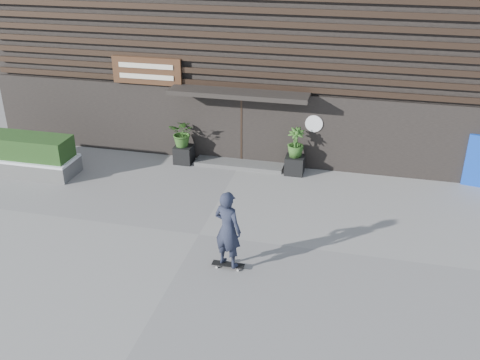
% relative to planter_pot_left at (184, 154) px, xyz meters
% --- Properties ---
extents(ground, '(80.00, 80.00, 0.00)m').
position_rel_planter_pot_left_xyz_m(ground, '(1.90, -4.40, -0.30)').
color(ground, gray).
rests_on(ground, ground).
extents(entrance_step, '(3.00, 0.80, 0.12)m').
position_rel_planter_pot_left_xyz_m(entrance_step, '(1.90, 0.20, -0.24)').
color(entrance_step, '#4F4F4D').
rests_on(entrance_step, ground).
extents(planter_pot_left, '(0.60, 0.60, 0.60)m').
position_rel_planter_pot_left_xyz_m(planter_pot_left, '(0.00, 0.00, 0.00)').
color(planter_pot_left, black).
rests_on(planter_pot_left, ground).
extents(bamboo_left, '(0.86, 0.75, 0.96)m').
position_rel_planter_pot_left_xyz_m(bamboo_left, '(0.00, 0.00, 0.78)').
color(bamboo_left, '#2D591E').
rests_on(bamboo_left, planter_pot_left).
extents(planter_pot_right, '(0.60, 0.60, 0.60)m').
position_rel_planter_pot_left_xyz_m(planter_pot_right, '(3.80, 0.00, 0.00)').
color(planter_pot_right, black).
rests_on(planter_pot_right, ground).
extents(bamboo_right, '(0.54, 0.54, 0.96)m').
position_rel_planter_pot_left_xyz_m(bamboo_right, '(3.80, 0.00, 0.78)').
color(bamboo_right, '#2D591E').
rests_on(bamboo_right, planter_pot_right).
extents(raised_bed, '(3.50, 1.20, 0.50)m').
position_rel_planter_pot_left_xyz_m(raised_bed, '(-4.84, -1.95, -0.05)').
color(raised_bed, '#51514E').
rests_on(raised_bed, ground).
extents(snow_layer, '(3.50, 1.20, 0.08)m').
position_rel_planter_pot_left_xyz_m(snow_layer, '(-4.84, -1.95, 0.24)').
color(snow_layer, white).
rests_on(snow_layer, raised_bed).
extents(hedge, '(3.30, 1.00, 0.70)m').
position_rel_planter_pot_left_xyz_m(hedge, '(-4.84, -1.95, 0.63)').
color(hedge, '#1C3C15').
rests_on(hedge, snow_layer).
extents(building, '(18.00, 11.00, 8.00)m').
position_rel_planter_pot_left_xyz_m(building, '(1.90, 5.56, 3.69)').
color(building, black).
rests_on(building, ground).
extents(skateboarder, '(0.82, 0.68, 2.03)m').
position_rel_planter_pot_left_xyz_m(skateboarder, '(3.03, -5.67, 0.76)').
color(skateboarder, black).
rests_on(skateboarder, ground).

